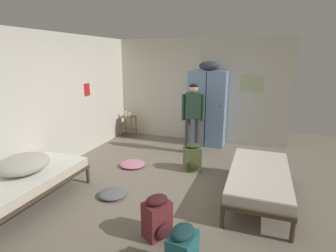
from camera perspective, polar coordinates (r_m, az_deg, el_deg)
name	(u,v)px	position (r m, az deg, el deg)	size (l,w,h in m)	color
ground_plane	(163,180)	(4.91, -1.02, -11.50)	(8.19, 8.19, 0.00)	gray
room_backdrop	(133,96)	(6.05, -7.53, 6.50)	(4.49, 5.18, 2.63)	silver
locker_bank	(207,107)	(6.63, 8.53, 4.14)	(0.90, 0.55, 2.07)	#7A9ECC
shelf_unit	(128,124)	(7.45, -8.60, 0.40)	(0.38, 0.30, 0.57)	brown
bed_right	(259,176)	(4.38, 19.11, -10.28)	(0.90, 1.90, 0.49)	#473828
bed_left_front	(25,182)	(4.51, -28.59, -10.58)	(0.90, 1.90, 0.49)	#473828
bedding_heap	(24,164)	(4.54, -28.78, -7.17)	(0.70, 0.77, 0.26)	#B7B2A8
person_traveler	(193,112)	(5.95, 5.44, 3.00)	(0.49, 0.29, 1.60)	#3D3833
water_bottle	(126,113)	(7.43, -9.16, 2.83)	(0.06, 0.06, 0.20)	silver
lotion_bottle	(129,114)	(7.31, -8.35, 2.58)	(0.05, 0.05, 0.17)	white
backpack_teal	(183,252)	(2.96, 3.35, -25.63)	(0.37, 0.35, 0.55)	#23666B
backpack_maroon	(157,218)	(3.43, -2.29, -19.18)	(0.41, 0.40, 0.55)	maroon
backpack_olive	(192,157)	(5.22, 5.29, -6.80)	(0.39, 0.41, 0.55)	#566038
clothes_pile_grey	(112,194)	(4.46, -11.97, -14.12)	(0.44, 0.43, 0.09)	slate
clothes_pile_pink	(132,164)	(5.50, -7.75, -8.16)	(0.51, 0.49, 0.09)	pink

